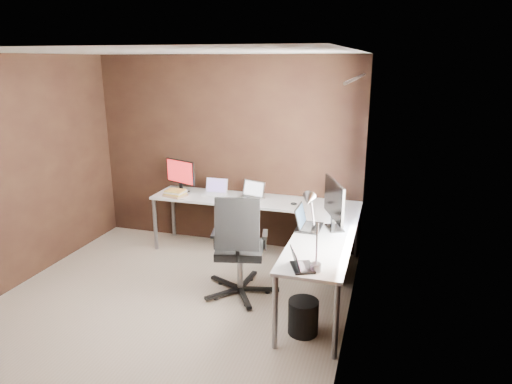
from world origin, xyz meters
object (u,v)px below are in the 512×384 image
(desk_lamp, at_px, (311,221))
(office_chair, at_px, (240,266))
(monitor_left, at_px, (180,174))
(laptop_black_small, at_px, (300,264))
(wastebasket, at_px, (303,317))
(laptop_black_big, at_px, (306,223))
(book_stack, at_px, (175,193))
(laptop_white, at_px, (216,191))
(monitor_right, at_px, (334,202))
(drawer_pedestal, at_px, (324,250))
(laptop_silver, at_px, (251,195))

(desk_lamp, height_order, office_chair, desk_lamp)
(monitor_left, height_order, laptop_black_small, monitor_left)
(monitor_left, height_order, office_chair, monitor_left)
(laptop_black_small, height_order, wastebasket, laptop_black_small)
(monitor_left, xyz_separation_m, desk_lamp, (2.07, -1.80, 0.17))
(laptop_black_big, height_order, book_stack, laptop_black_big)
(monitor_left, height_order, desk_lamp, desk_lamp)
(laptop_white, bearing_deg, monitor_right, -27.00)
(laptop_black_small, bearing_deg, office_chair, 24.71)
(wastebasket, bearing_deg, monitor_left, 140.10)
(laptop_black_big, bearing_deg, monitor_right, -78.59)
(laptop_white, height_order, laptop_black_small, laptop_white)
(monitor_right, relative_size, laptop_white, 1.99)
(drawer_pedestal, distance_m, book_stack, 2.04)
(laptop_white, distance_m, laptop_black_big, 1.63)
(laptop_silver, relative_size, laptop_black_big, 1.05)
(laptop_white, bearing_deg, book_stack, -153.62)
(laptop_silver, xyz_separation_m, desk_lamp, (1.07, -1.77, 0.37))
(book_stack, xyz_separation_m, desk_lamp, (2.04, -1.57, 0.38))
(monitor_right, distance_m, laptop_silver, 1.42)
(laptop_white, height_order, laptop_silver, laptop_silver)
(laptop_black_big, height_order, desk_lamp, desk_lamp)
(laptop_silver, bearing_deg, laptop_black_big, -26.76)
(drawer_pedestal, distance_m, monitor_left, 2.15)
(wastebasket, bearing_deg, office_chair, 146.81)
(monitor_right, relative_size, book_stack, 1.93)
(monitor_right, height_order, laptop_black_big, monitor_right)
(desk_lamp, bearing_deg, book_stack, 153.14)
(laptop_white, xyz_separation_m, laptop_black_small, (1.50, -1.86, -0.01))
(book_stack, bearing_deg, wastebasket, -36.24)
(book_stack, height_order, wastebasket, book_stack)
(laptop_black_big, bearing_deg, laptop_white, 57.77)
(book_stack, distance_m, desk_lamp, 2.60)
(monitor_right, relative_size, office_chair, 0.52)
(laptop_black_big, xyz_separation_m, wastebasket, (0.14, -0.80, -0.62))
(wastebasket, bearing_deg, book_stack, 143.76)
(laptop_white, relative_size, laptop_black_big, 0.83)
(laptop_white, distance_m, laptop_black_small, 2.39)
(drawer_pedestal, xyz_separation_m, laptop_silver, (-1.01, 0.39, 0.48))
(laptop_silver, bearing_deg, book_stack, -150.47)
(laptop_silver, distance_m, book_stack, 0.99)
(book_stack, relative_size, desk_lamp, 0.46)
(laptop_white, xyz_separation_m, desk_lamp, (1.57, -1.81, 0.37))
(drawer_pedestal, bearing_deg, wastebasket, -89.83)
(laptop_black_big, bearing_deg, office_chair, 114.26)
(desk_lamp, bearing_deg, laptop_black_big, 113.24)
(laptop_black_big, relative_size, office_chair, 0.31)
(book_stack, bearing_deg, laptop_black_big, -19.60)
(drawer_pedestal, bearing_deg, monitor_right, -71.70)
(laptop_black_big, distance_m, office_chair, 0.84)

